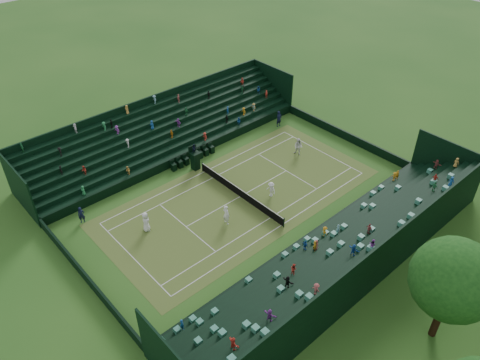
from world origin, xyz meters
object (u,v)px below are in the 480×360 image
at_px(umpire_chair, 195,158).
at_px(player_far_west, 298,147).
at_px(player_near_west, 146,222).
at_px(player_near_east, 226,215).
at_px(player_far_east, 271,189).
at_px(tennis_net, 240,192).

xyz_separation_m(umpire_chair, player_far_west, (5.25, 9.88, -0.29)).
bearing_deg(umpire_chair, player_near_west, -62.57).
distance_m(player_near_east, player_far_west, 13.41).
height_order(umpire_chair, player_far_west, umpire_chair).
distance_m(umpire_chair, player_far_east, 8.83).
height_order(player_near_west, player_far_west, player_near_west).
height_order(umpire_chair, player_far_east, umpire_chair).
bearing_deg(player_far_west, player_near_west, -109.91).
height_order(tennis_net, player_near_east, player_near_east).
distance_m(tennis_net, player_near_east, 3.98).
relative_size(tennis_net, player_far_east, 7.36).
bearing_deg(player_near_east, player_far_west, -77.67).
relative_size(tennis_net, player_near_east, 5.84).
distance_m(player_near_west, player_near_east, 6.99).
distance_m(player_near_east, player_far_east, 5.71).
distance_m(umpire_chair, player_near_east, 9.12).
relative_size(tennis_net, player_far_west, 6.04).
distance_m(tennis_net, player_near_west, 9.41).
relative_size(player_far_west, player_far_east, 1.22).
bearing_deg(player_far_west, tennis_net, -100.15).
relative_size(player_near_east, player_far_west, 1.04).
height_order(tennis_net, umpire_chair, umpire_chair).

